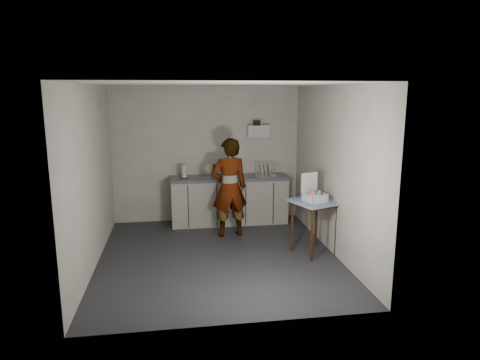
{
  "coord_description": "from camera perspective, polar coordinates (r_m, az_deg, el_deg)",
  "views": [
    {
      "loc": [
        -0.61,
        -6.22,
        2.49
      ],
      "look_at": [
        0.41,
        0.45,
        1.1
      ],
      "focal_mm": 32.0,
      "sensor_mm": 36.0,
      "label": 1
    }
  ],
  "objects": [
    {
      "name": "ceiling",
      "position": [
        6.25,
        -3.21,
        12.59
      ],
      "size": [
        3.6,
        4.0,
        0.01
      ],
      "primitive_type": "cube",
      "color": "white",
      "rests_on": "wall_back"
    },
    {
      "name": "wall_left",
      "position": [
        6.44,
        -19.13,
        0.35
      ],
      "size": [
        0.02,
        4.0,
        2.6
      ],
      "primitive_type": "cube",
      "color": "beige",
      "rests_on": "ground"
    },
    {
      "name": "dish_rack",
      "position": [
        8.19,
        3.36,
        0.94
      ],
      "size": [
        0.38,
        0.28,
        0.27
      ],
      "color": "silver",
      "rests_on": "kitchen_counter"
    },
    {
      "name": "soda_can",
      "position": [
        8.19,
        -0.86,
        0.94
      ],
      "size": [
        0.06,
        0.06,
        0.11
      ],
      "primitive_type": "cylinder",
      "color": "red",
      "rests_on": "kitchen_counter"
    },
    {
      "name": "kitchen_counter",
      "position": [
        8.25,
        -1.42,
        -2.84
      ],
      "size": [
        2.24,
        0.62,
        0.91
      ],
      "color": "black",
      "rests_on": "ground"
    },
    {
      "name": "dark_bottle",
      "position": [
        8.13,
        -3.43,
        1.27
      ],
      "size": [
        0.07,
        0.07,
        0.24
      ],
      "primitive_type": "cylinder",
      "color": "black",
      "rests_on": "kitchen_counter"
    },
    {
      "name": "side_table",
      "position": [
        6.71,
        9.94,
        -3.63
      ],
      "size": [
        0.85,
        0.85,
        0.85
      ],
      "rotation": [
        0.0,
        0.0,
        0.37
      ],
      "color": "#3D230D",
      "rests_on": "ground"
    },
    {
      "name": "ground",
      "position": [
        6.73,
        -2.95,
        -10.09
      ],
      "size": [
        4.0,
        4.0,
        0.0
      ],
      "primitive_type": "plane",
      "color": "#27272C",
      "rests_on": "ground"
    },
    {
      "name": "wall_right",
      "position": [
        6.77,
        12.17,
        1.27
      ],
      "size": [
        0.02,
        4.0,
        2.6
      ],
      "primitive_type": "cube",
      "color": "beige",
      "rests_on": "ground"
    },
    {
      "name": "paper_towel",
      "position": [
        8.03,
        -7.45,
        1.1
      ],
      "size": [
        0.14,
        0.14,
        0.26
      ],
      "color": "black",
      "rests_on": "kitchen_counter"
    },
    {
      "name": "wall_back",
      "position": [
        8.32,
        -4.45,
        3.4
      ],
      "size": [
        3.6,
        0.02,
        2.6
      ],
      "primitive_type": "cube",
      "color": "beige",
      "rests_on": "ground"
    },
    {
      "name": "bakery_box",
      "position": [
        6.64,
        9.84,
        -1.98
      ],
      "size": [
        0.38,
        0.39,
        0.42
      ],
      "rotation": [
        0.0,
        0.0,
        0.31
      ],
      "color": "silver",
      "rests_on": "side_table"
    },
    {
      "name": "standing_man",
      "position": [
        7.4,
        -1.43,
        -1.04
      ],
      "size": [
        0.68,
        0.5,
        1.73
      ],
      "primitive_type": "imported",
      "rotation": [
        0.0,
        0.0,
        3.28
      ],
      "color": "#B2A593",
      "rests_on": "ground"
    },
    {
      "name": "wall_shelf",
      "position": [
        8.33,
        2.45,
        6.53
      ],
      "size": [
        0.42,
        0.18,
        0.37
      ],
      "color": "silver",
      "rests_on": "ground"
    },
    {
      "name": "soap_bottle",
      "position": [
        8.04,
        -1.73,
        1.34
      ],
      "size": [
        0.13,
        0.13,
        0.28
      ],
      "primitive_type": "imported",
      "rotation": [
        0.0,
        0.0,
        0.25
      ],
      "color": "black",
      "rests_on": "kitchen_counter"
    }
  ]
}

